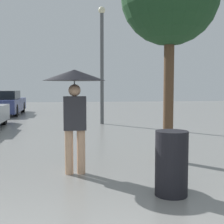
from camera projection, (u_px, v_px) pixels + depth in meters
The scene contains 4 objects.
pedestrian at pixel (75, 90), 5.21m from camera, with size 1.05×1.05×1.77m.
parked_car_farthest at pixel (5, 103), 16.92m from camera, with size 1.73×4.52×1.29m.
street_lamp at pixel (102, 58), 12.41m from camera, with size 0.28×0.28×4.65m.
trash_bin at pixel (171, 163), 4.24m from camera, with size 0.45×0.45×0.88m.
Camera 1 is at (-0.04, -1.85, 1.47)m, focal length 50.00 mm.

